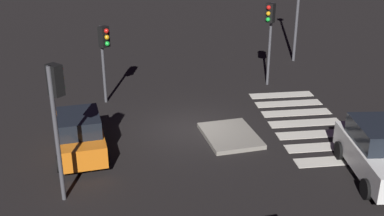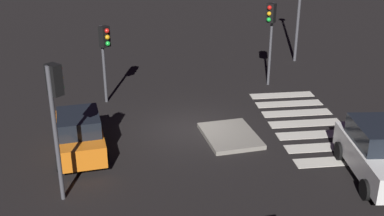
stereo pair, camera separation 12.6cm
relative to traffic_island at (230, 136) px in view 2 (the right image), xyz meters
name	(u,v)px [view 2 (the right image)]	position (x,y,z in m)	size (l,w,h in m)	color
ground_plane	(192,130)	(0.97, 1.46, -0.09)	(80.00, 80.00, 0.00)	black
traffic_island	(230,136)	(0.00, 0.00, 0.00)	(3.01, 2.42, 0.18)	gray
car_white	(380,153)	(-3.66, -4.51, 0.84)	(4.50, 2.36, 1.90)	silver
car_orange	(80,134)	(-0.63, 5.97, 0.75)	(4.11, 2.29, 1.72)	orange
traffic_light_west	(55,100)	(-3.63, 6.18, 3.34)	(0.54, 0.54, 4.54)	#47474C
traffic_light_north	(105,46)	(4.56, 5.11, 2.76)	(0.54, 0.54, 3.76)	#47474C
traffic_light_east	(271,24)	(5.98, -3.20, 3.21)	(0.53, 0.54, 4.36)	#47474C
crosswalk_near	(305,123)	(0.97, -3.56, -0.08)	(7.60, 3.20, 0.02)	silver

